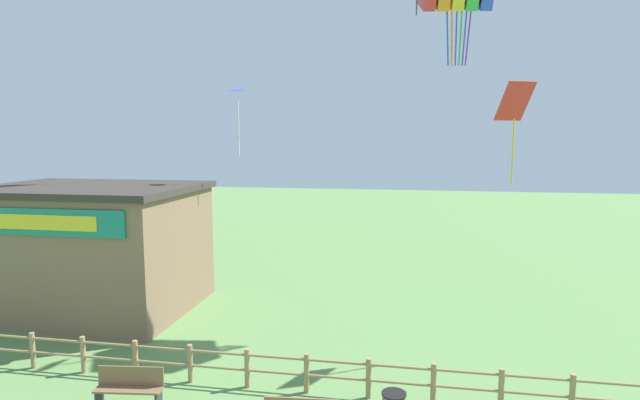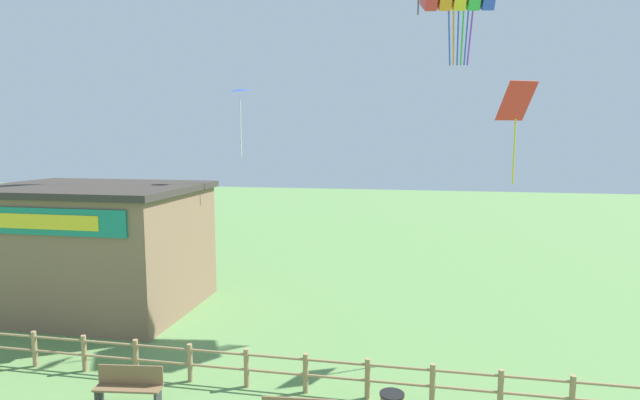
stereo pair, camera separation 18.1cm
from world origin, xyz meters
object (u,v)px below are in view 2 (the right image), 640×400
park_bench_by_building (129,384)px  kite_red_diamond (516,109)px  seaside_building (93,247)px  kite_blue_delta (240,96)px

park_bench_by_building → kite_red_diamond: (9.84, 5.48, 6.97)m
park_bench_by_building → seaside_building: bearing=130.1°
park_bench_by_building → kite_blue_delta: bearing=90.3°
kite_red_diamond → kite_blue_delta: (-9.89, 3.12, 0.83)m
park_bench_by_building → kite_blue_delta: 11.61m
seaside_building → park_bench_by_building: size_ratio=4.72×
park_bench_by_building → kite_blue_delta: size_ratio=0.62×
seaside_building → park_bench_by_building: seaside_building is taller
kite_red_diamond → kite_blue_delta: size_ratio=1.12×
seaside_building → kite_red_diamond: (15.19, -0.87, 5.04)m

